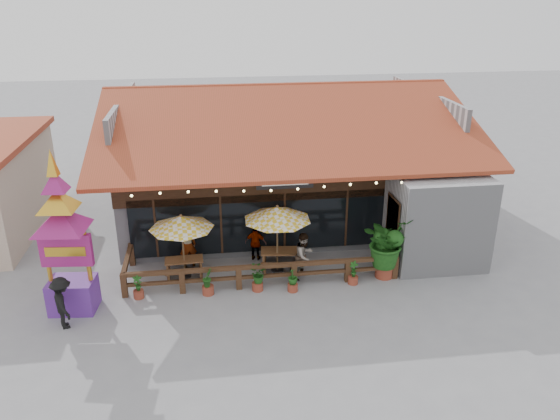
{
  "coord_description": "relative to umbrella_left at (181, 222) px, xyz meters",
  "views": [
    {
      "loc": [
        -3.37,
        -17.68,
        10.07
      ],
      "look_at": [
        -0.73,
        1.5,
        2.16
      ],
      "focal_mm": 35.0,
      "sensor_mm": 36.0,
      "label": 1
    }
  ],
  "objects": [
    {
      "name": "diner_b",
      "position": [
        4.42,
        -0.68,
        -1.31
      ],
      "size": [
        1.1,
        1.09,
        1.79
      ],
      "primitive_type": "imported",
      "rotation": [
        0.0,
        0.0,
        0.74
      ],
      "color": "#362111",
      "rests_on": "ground"
    },
    {
      "name": "pedestrian",
      "position": [
        -3.69,
        -2.81,
        -1.33
      ],
      "size": [
        1.06,
        1.3,
        1.76
      ],
      "primitive_type": "imported",
      "rotation": [
        0.0,
        0.0,
        1.99
      ],
      "color": "black",
      "rests_on": "ground"
    },
    {
      "name": "planter_b",
      "position": [
        0.84,
        -1.42,
        -1.76
      ],
      "size": [
        0.46,
        0.48,
        1.0
      ],
      "color": "brown",
      "rests_on": "ground"
    },
    {
      "name": "patio_railing",
      "position": [
        2.19,
        -0.96,
        -1.6
      ],
      "size": [
        10.0,
        2.6,
        0.92
      ],
      "color": "#4D341B",
      "rests_on": "ground"
    },
    {
      "name": "umbrella_left",
      "position": [
        0.0,
        0.0,
        0.0
      ],
      "size": [
        2.56,
        2.56,
        2.53
      ],
      "color": "brown",
      "rests_on": "ground"
    },
    {
      "name": "tropical_plant",
      "position": [
        7.4,
        -1.05,
        -0.8
      ],
      "size": [
        2.3,
        2.21,
        2.46
      ],
      "color": "brown",
      "rests_on": "ground"
    },
    {
      "name": "umbrella_right",
      "position": [
        3.5,
        -0.03,
        0.16
      ],
      "size": [
        3.27,
        3.27,
        2.71
      ],
      "color": "brown",
      "rests_on": "ground"
    },
    {
      "name": "planter_d",
      "position": [
        3.84,
        -1.61,
        -1.78
      ],
      "size": [
        0.47,
        0.47,
        0.9
      ],
      "color": "brown",
      "rests_on": "ground"
    },
    {
      "name": "planter_e",
      "position": [
        6.11,
        -1.39,
        -1.83
      ],
      "size": [
        0.39,
        0.37,
        0.91
      ],
      "color": "brown",
      "rests_on": "ground"
    },
    {
      "name": "thai_sign_tower",
      "position": [
        -3.62,
        -1.78,
        0.96
      ],
      "size": [
        2.42,
        2.42,
        6.0
      ],
      "color": "#5F2893",
      "rests_on": "ground"
    },
    {
      "name": "planter_a",
      "position": [
        -1.57,
        -1.34,
        -1.84
      ],
      "size": [
        0.36,
        0.36,
        0.89
      ],
      "color": "brown",
      "rests_on": "ground"
    },
    {
      "name": "planter_c",
      "position": [
        2.6,
        -1.39,
        -1.67
      ],
      "size": [
        0.71,
        0.67,
        0.96
      ],
      "color": "brown",
      "rests_on": "ground"
    },
    {
      "name": "ground",
      "position": [
        4.45,
        -0.69,
        -2.21
      ],
      "size": [
        100.0,
        100.0,
        0.0
      ],
      "primitive_type": "plane",
      "color": "gray",
      "rests_on": "ground"
    },
    {
      "name": "picnic_table_left",
      "position": [
        -0.01,
        0.08,
        -1.75
      ],
      "size": [
        1.47,
        1.28,
        0.68
      ],
      "color": "brown",
      "rests_on": "ground"
    },
    {
      "name": "picnic_table_right",
      "position": [
        3.69,
        0.14,
        -1.69
      ],
      "size": [
        1.75,
        1.56,
        0.77
      ],
      "color": "brown",
      "rests_on": "ground"
    },
    {
      "name": "diner_c",
      "position": [
        2.78,
        1.01,
        -1.48
      ],
      "size": [
        0.93,
        0.61,
        1.46
      ],
      "primitive_type": "imported",
      "rotation": [
        0.0,
        0.0,
        2.82
      ],
      "color": "#362111",
      "rests_on": "ground"
    },
    {
      "name": "diner_a",
      "position": [
        0.13,
        0.77,
        -1.3
      ],
      "size": [
        0.75,
        0.58,
        1.82
      ],
      "primitive_type": "imported",
      "rotation": [
        0.0,
        0.0,
        3.38
      ],
      "color": "#362111",
      "rests_on": "ground"
    },
    {
      "name": "restaurant_building",
      "position": [
        4.71,
        5.92,
        -0.01
      ],
      "size": [
        15.5,
        14.73,
        6.09
      ],
      "color": "#ABABB0",
      "rests_on": "ground"
    }
  ]
}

